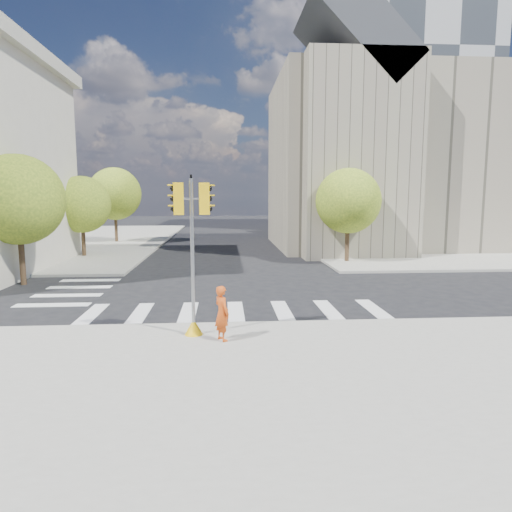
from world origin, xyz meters
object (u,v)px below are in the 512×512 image
at_px(lamp_near, 340,193).
at_px(traffic_signal, 193,268).
at_px(lamp_far, 306,194).
at_px(photographer, 222,313).

distance_m(lamp_near, traffic_signal, 21.66).
height_order(lamp_near, lamp_far, same).
relative_size(lamp_far, traffic_signal, 1.66).
relative_size(lamp_near, photographer, 4.92).
bearing_deg(photographer, lamp_far, -45.24).
xyz_separation_m(traffic_signal, photographer, (0.88, -0.62, -1.26)).
bearing_deg(traffic_signal, lamp_near, 56.66).
relative_size(traffic_signal, photographer, 2.96).
xyz_separation_m(lamp_near, traffic_signal, (-9.48, -19.33, -2.35)).
height_order(lamp_far, photographer, lamp_far).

